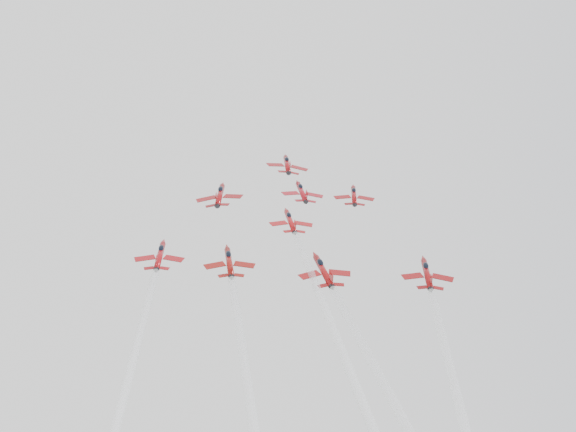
{
  "coord_description": "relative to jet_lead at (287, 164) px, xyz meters",
  "views": [
    {
      "loc": [
        -9.42,
        -127.0,
        106.38
      ],
      "look_at": [
        0.0,
        2.0,
        132.61
      ],
      "focal_mm": 40.0,
      "sensor_mm": 36.0,
      "label": 1
    }
  ],
  "objects": [
    {
      "name": "jet_center",
      "position": [
        -1.19,
        -61.69,
        -46.03
      ],
      "size": [
        9.08,
        79.99,
        59.99
      ],
      "rotation": [
        0.64,
        -0.01,
        0.13
      ],
      "color": "#AD1013"
    },
    {
      "name": "jet_row2_right",
      "position": [
        14.0,
        -15.23,
        -11.36
      ],
      "size": [
        9.18,
        11.3,
        8.61
      ],
      "rotation": [
        0.64,
        0.06,
        -0.1
      ],
      "color": "maroon"
    },
    {
      "name": "jet_rear_farleft",
      "position": [
        -25.72,
        -73.28,
        -54.66
      ],
      "size": [
        8.96,
        78.96,
        59.22
      ],
      "rotation": [
        0.64,
        0.0,
        -0.0
      ],
      "color": "#A60F15"
    },
    {
      "name": "jet_row2_left",
      "position": [
        -16.01,
        -16.07,
        -11.97
      ],
      "size": [
        10.45,
        12.86,
        9.8
      ],
      "rotation": [
        0.64,
        -0.08,
        -0.14
      ],
      "color": "maroon"
    },
    {
      "name": "jet_row2_center",
      "position": [
        2.34,
        -13.99,
        -10.43
      ],
      "size": [
        9.69,
        11.93,
        9.08
      ],
      "rotation": [
        0.64,
        0.03,
        0.14
      ],
      "color": "#A8101A"
    },
    {
      "name": "jet_lead",
      "position": [
        0.0,
        0.0,
        0.0
      ],
      "size": [
        10.58,
        13.03,
        9.92
      ],
      "rotation": [
        0.64,
        0.1,
        0.08
      ],
      "color": "maroon"
    }
  ]
}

